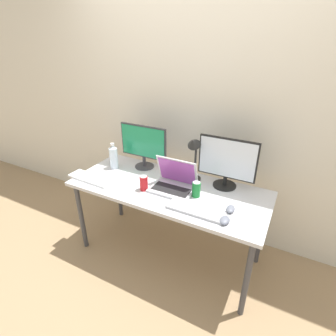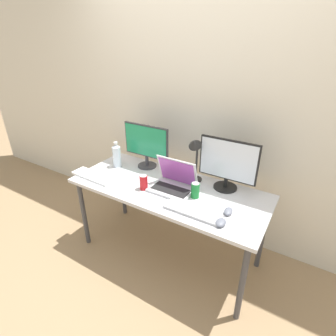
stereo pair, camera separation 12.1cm
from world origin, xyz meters
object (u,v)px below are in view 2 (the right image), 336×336
soda_can_near_keyboard (195,190)px  desk_lamp (195,152)px  keyboard_aux (192,212)px  mouse_by_keyboard (221,223)px  work_desk (168,194)px  mouse_by_laptop (228,211)px  keyboard_main (93,176)px  water_bottle (117,155)px  monitor_center (228,163)px  laptop_silver (174,183)px  soda_can_by_laptop (144,182)px  monitor_left (146,144)px

soda_can_near_keyboard → desk_lamp: bearing=119.3°
keyboard_aux → mouse_by_keyboard: (0.22, -0.02, 0.01)m
work_desk → soda_can_near_keyboard: bearing=-4.3°
mouse_by_keyboard → mouse_by_laptop: (-0.00, 0.15, -0.00)m
keyboard_main → water_bottle: 0.30m
monitor_center → soda_can_near_keyboard: bearing=-120.7°
laptop_silver → mouse_by_keyboard: 0.56m
laptop_silver → mouse_by_laptop: bearing=-10.2°
soda_can_by_laptop → desk_lamp: size_ratio=0.30×
laptop_silver → soda_can_near_keyboard: laptop_silver is taller
keyboard_aux → mouse_by_keyboard: mouse_by_keyboard is taller
keyboard_aux → laptop_silver: bearing=142.0°
water_bottle → soda_can_by_laptop: 0.52m
soda_can_near_keyboard → desk_lamp: 0.33m
work_desk → keyboard_aux: bearing=-32.8°
monitor_center → laptop_silver: size_ratio=1.35×
laptop_silver → monitor_left: bearing=152.3°
mouse_by_laptop → water_bottle: bearing=167.3°
soda_can_near_keyboard → desk_lamp: size_ratio=0.30×
mouse_by_laptop → mouse_by_keyboard: bearing=-94.1°
work_desk → keyboard_main: bearing=-163.3°
monitor_left → mouse_by_laptop: (0.94, -0.32, -0.22)m
mouse_by_keyboard → soda_can_by_laptop: bearing=174.1°
work_desk → desk_lamp: bearing=52.7°
monitor_center → mouse_by_keyboard: bearing=-73.1°
work_desk → monitor_center: size_ratio=3.47×
monitor_left → work_desk: bearing=-31.3°
monitor_center → water_bottle: (-1.04, -0.16, -0.11)m
keyboard_main → keyboard_aux: same height
soda_can_near_keyboard → monitor_left: bearing=158.6°
keyboard_main → mouse_by_keyboard: (1.22, -0.04, 0.01)m
mouse_by_laptop → soda_can_by_laptop: size_ratio=0.79×
mouse_by_keyboard → soda_can_near_keyboard: bearing=146.6°
laptop_silver → mouse_by_laptop: 0.51m
monitor_center → keyboard_main: size_ratio=1.10×
keyboard_main → mouse_by_keyboard: mouse_by_keyboard is taller
mouse_by_keyboard → laptop_silver: bearing=157.3°
mouse_by_keyboard → soda_can_by_laptop: size_ratio=0.77×
soda_can_by_laptop → desk_lamp: 0.49m
laptop_silver → keyboard_main: (-0.72, -0.20, -0.05)m
keyboard_main → water_bottle: bearing=84.0°
mouse_by_keyboard → desk_lamp: (-0.41, 0.43, 0.27)m
keyboard_main → monitor_center: bearing=24.2°
monitor_center → keyboard_aux: (-0.08, -0.45, -0.22)m
work_desk → monitor_center: bearing=29.9°
monitor_left → water_bottle: monitor_left is taller
monitor_left → monitor_center: size_ratio=0.99×
mouse_by_laptop → work_desk: bearing=166.6°
laptop_silver → soda_can_near_keyboard: (0.20, -0.02, 0.00)m
keyboard_main → soda_can_by_laptop: soda_can_by_laptop is taller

